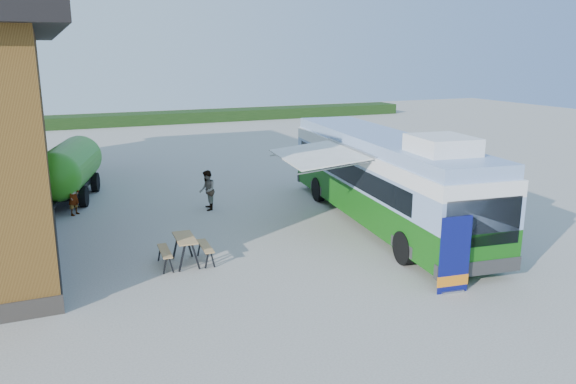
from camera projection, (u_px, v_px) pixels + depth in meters
name	position (u px, v px, depth m)	size (l,w,h in m)	color
ground	(298.00, 274.00, 16.60)	(100.00, 100.00, 0.00)	#BCB7AD
hedge	(210.00, 116.00, 53.40)	(40.00, 3.00, 1.00)	#264419
bus	(383.00, 175.00, 21.11)	(4.18, 12.94, 3.91)	#1A6711
awning	(323.00, 152.00, 20.33)	(3.15, 4.56, 0.52)	white
banner	(454.00, 262.00, 15.10)	(0.94, 0.26, 2.16)	#0B0F56
picnic_table	(185.00, 244.00, 17.21)	(1.60, 1.44, 0.88)	tan
person_a	(74.00, 196.00, 22.44)	(0.58, 0.38, 1.60)	#999999
person_b	(207.00, 190.00, 23.15)	(0.81, 0.63, 1.66)	#999999
slurry_tanker	(69.00, 167.00, 24.66)	(3.17, 6.67, 2.53)	#2F901A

